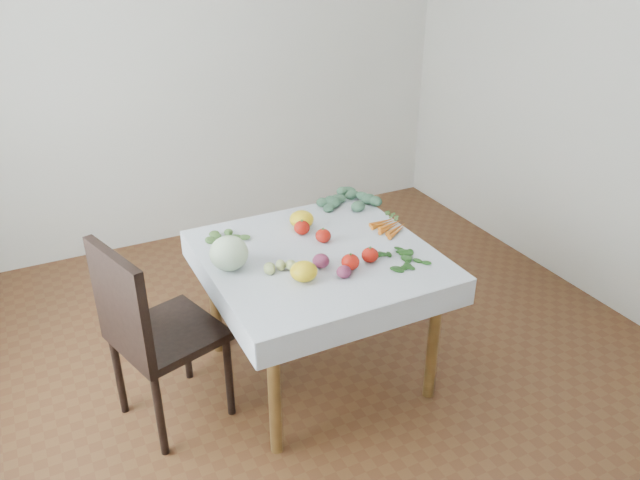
{
  "coord_description": "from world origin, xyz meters",
  "views": [
    {
      "loc": [
        -1.23,
        -2.5,
        2.29
      ],
      "look_at": [
        0.02,
        0.02,
        0.82
      ],
      "focal_mm": 35.0,
      "sensor_mm": 36.0,
      "label": 1
    }
  ],
  "objects_px": {
    "chair": "(148,327)",
    "heirloom_back": "(302,219)",
    "carrot_bunch": "(390,226)",
    "cabbage": "(229,253)",
    "table": "(318,271)"
  },
  "relations": [
    {
      "from": "table",
      "to": "cabbage",
      "type": "bearing_deg",
      "value": 173.2
    },
    {
      "from": "chair",
      "to": "cabbage",
      "type": "height_order",
      "value": "chair"
    },
    {
      "from": "table",
      "to": "heirloom_back",
      "type": "bearing_deg",
      "value": 80.18
    },
    {
      "from": "heirloom_back",
      "to": "carrot_bunch",
      "type": "relative_size",
      "value": 0.61
    },
    {
      "from": "carrot_bunch",
      "to": "heirloom_back",
      "type": "bearing_deg",
      "value": 151.22
    },
    {
      "from": "chair",
      "to": "heirloom_back",
      "type": "bearing_deg",
      "value": 18.29
    },
    {
      "from": "heirloom_back",
      "to": "chair",
      "type": "bearing_deg",
      "value": -161.71
    },
    {
      "from": "chair",
      "to": "carrot_bunch",
      "type": "relative_size",
      "value": 4.65
    },
    {
      "from": "chair",
      "to": "cabbage",
      "type": "xyz_separation_m",
      "value": [
        0.43,
        0.05,
        0.26
      ]
    },
    {
      "from": "table",
      "to": "chair",
      "type": "distance_m",
      "value": 0.89
    },
    {
      "from": "table",
      "to": "heirloom_back",
      "type": "relative_size",
      "value": 7.45
    },
    {
      "from": "table",
      "to": "cabbage",
      "type": "height_order",
      "value": "cabbage"
    },
    {
      "from": "table",
      "to": "chair",
      "type": "bearing_deg",
      "value": 179.95
    },
    {
      "from": "carrot_bunch",
      "to": "table",
      "type": "bearing_deg",
      "value": -170.87
    },
    {
      "from": "cabbage",
      "to": "carrot_bunch",
      "type": "distance_m",
      "value": 0.94
    }
  ]
}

